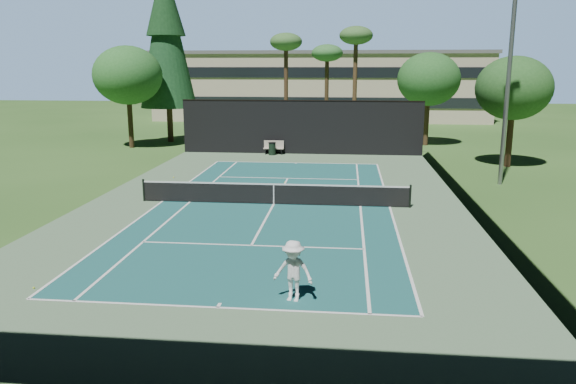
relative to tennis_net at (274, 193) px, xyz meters
name	(u,v)px	position (x,y,z in m)	size (l,w,h in m)	color
ground	(274,204)	(0.00, 0.00, -0.56)	(160.00, 160.00, 0.00)	#2F5A21
apron_slab	(274,204)	(0.00, 0.00, -0.55)	(18.00, 32.00, 0.01)	#577955
court_surface	(274,204)	(0.00, 0.00, -0.55)	(10.97, 23.77, 0.01)	#1B5857
court_lines	(274,204)	(0.00, 0.00, -0.54)	(11.07, 23.87, 0.01)	white
tennis_net	(274,193)	(0.00, 0.00, 0.00)	(12.90, 0.10, 1.10)	black
fence	(274,163)	(0.00, 0.06, 1.45)	(18.04, 32.05, 4.03)	black
player	(293,271)	(2.00, -11.15, 0.32)	(1.14, 0.65, 1.76)	white
tennis_ball_a	(34,288)	(-5.74, -11.11, -0.52)	(0.07, 0.07, 0.07)	#BEDB31
tennis_ball_b	(278,192)	(-0.10, 2.63, -0.53)	(0.06, 0.06, 0.06)	#D0DA31
tennis_ball_c	(285,182)	(-0.03, 5.10, -0.52)	(0.07, 0.07, 0.07)	#D7E534
tennis_ball_d	(174,177)	(-6.74, 5.86, -0.52)	(0.08, 0.08, 0.08)	yellow
park_bench	(274,147)	(-2.03, 15.69, -0.01)	(1.50, 0.45, 1.02)	beige
trash_bin	(272,149)	(-2.10, 15.25, -0.08)	(0.56, 0.56, 0.95)	black
pine_tree	(166,29)	(-12.00, 22.00, 9.00)	(4.80, 4.80, 15.00)	#4A311F
palm_a	(286,46)	(-2.00, 24.00, 7.63)	(2.80, 2.80, 9.32)	#47301E
palm_b	(327,56)	(1.50, 26.00, 6.80)	(2.80, 2.80, 8.42)	#412F1C
palm_c	(356,40)	(4.00, 23.00, 8.05)	(2.80, 2.80, 9.77)	#4F3922
decid_tree_a	(429,79)	(10.00, 22.00, 4.86)	(5.12, 5.12, 7.62)	#47311E
decid_tree_b	(514,88)	(14.00, 12.00, 4.52)	(4.80, 4.80, 7.14)	#4F3322
decid_tree_c	(128,75)	(-14.00, 18.00, 5.21)	(5.44, 5.44, 8.09)	#3F2E1B
campus_building	(321,85)	(0.00, 45.98, 3.65)	(40.50, 12.50, 8.30)	#C3B297
light_pole	(510,66)	(12.00, 6.00, 5.90)	(0.90, 0.25, 12.22)	gray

